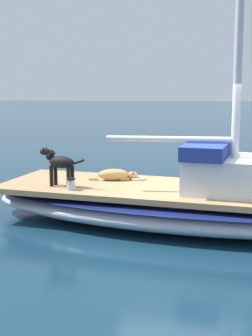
# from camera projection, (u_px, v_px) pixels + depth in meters

# --- Properties ---
(ground_plane) EXTENTS (120.00, 120.00, 0.00)m
(ground_plane) POSITION_uv_depth(u_px,v_px,m) (181.00, 224.00, 9.11)
(ground_plane) COLOR #143347
(sailboat_main) EXTENTS (3.90, 7.59, 0.66)m
(sailboat_main) POSITION_uv_depth(u_px,v_px,m) (182.00, 206.00, 9.05)
(sailboat_main) COLOR #B2B7C1
(sailboat_main) RESTS_ON ground
(cabin_house) EXTENTS (1.81, 2.46, 0.84)m
(cabin_house) POSITION_uv_depth(u_px,v_px,m) (247.00, 173.00, 8.58)
(cabin_house) COLOR silver
(cabin_house) RESTS_ON sailboat_main
(dog_tan) EXTENTS (0.36, 0.95, 0.22)m
(dog_tan) POSITION_uv_depth(u_px,v_px,m) (116.00, 175.00, 9.74)
(dog_tan) COLOR tan
(dog_tan) RESTS_ON sailboat_main
(dog_black) EXTENTS (0.41, 0.91, 0.70)m
(dog_black) POSITION_uv_depth(u_px,v_px,m) (60.00, 163.00, 9.12)
(dog_black) COLOR black
(dog_black) RESTS_ON sailboat_main
(deck_winch) EXTENTS (0.16, 0.16, 0.21)m
(deck_winch) POSITION_uv_depth(u_px,v_px,m) (71.00, 184.00, 8.86)
(deck_winch) COLOR #B7B7BC
(deck_winch) RESTS_ON sailboat_main
(coiled_rope) EXTENTS (0.32, 0.32, 0.04)m
(coiled_rope) POSITION_uv_depth(u_px,v_px,m) (138.00, 178.00, 9.83)
(coiled_rope) COLOR beige
(coiled_rope) RESTS_ON sailboat_main
(mooring_buoy) EXTENTS (0.44, 0.44, 0.44)m
(mooring_buoy) POSITION_uv_depth(u_px,v_px,m) (222.00, 174.00, 12.90)
(mooring_buoy) COLOR #E55119
(mooring_buoy) RESTS_ON ground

